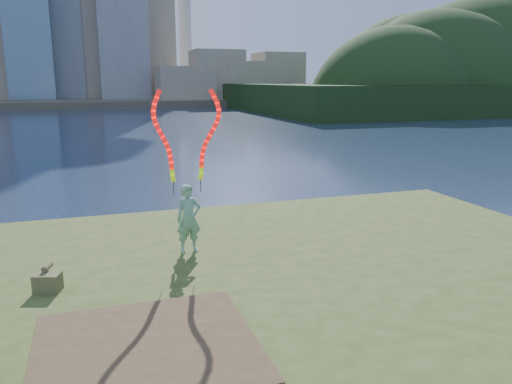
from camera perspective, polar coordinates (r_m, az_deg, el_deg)
name	(u,v)px	position (r m, az deg, el deg)	size (l,w,h in m)	color
ground	(232,292)	(11.37, -2.71, -11.31)	(320.00, 320.00, 0.00)	#18253E
grassy_knoll	(267,324)	(9.25, 1.24, -14.90)	(20.00, 18.00, 0.80)	#374719
dirt_patch	(146,346)	(7.83, -12.42, -16.77)	(3.20, 3.00, 0.02)	#47331E
far_shore	(104,101)	(105.13, -17.02, 9.95)	(320.00, 40.00, 1.20)	#494435
wooded_hill	(474,107)	(93.81, 23.69, 8.91)	(78.00, 50.00, 63.00)	black
woman_with_ribbons	(188,190)	(11.18, -7.81, 0.17)	(2.01, 0.44, 3.95)	#1D6B38
canvas_bag	(48,281)	(10.13, -22.72, -9.40)	(0.54, 0.61, 0.45)	#4D4C2B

